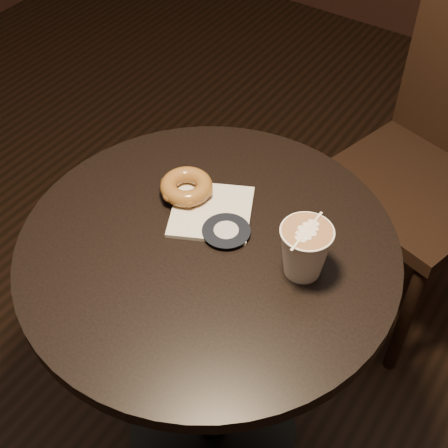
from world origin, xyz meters
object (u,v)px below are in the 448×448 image
object	(u,v)px
cafe_table	(210,309)
pastry_bag	(211,211)
latte_cup	(305,251)
doughnut	(186,187)
chair	(445,138)

from	to	relation	value
cafe_table	pastry_bag	distance (m)	0.22
cafe_table	pastry_bag	size ratio (longest dim) A/B	5.01
pastry_bag	latte_cup	distance (m)	0.22
doughnut	latte_cup	bearing A→B (deg)	-8.08
chair	doughnut	bearing A→B (deg)	-99.52
latte_cup	cafe_table	bearing A→B (deg)	-166.49
chair	latte_cup	xyz separation A→B (m)	(-0.04, -0.72, 0.21)
cafe_table	chair	size ratio (longest dim) A/B	0.71
doughnut	chair	bearing A→B (deg)	65.16
cafe_table	latte_cup	bearing A→B (deg)	13.51
pastry_bag	doughnut	xyz separation A→B (m)	(-0.07, 0.01, 0.02)
cafe_table	latte_cup	xyz separation A→B (m)	(0.17, 0.04, 0.25)
chair	doughnut	size ratio (longest dim) A/B	10.28
chair	latte_cup	bearing A→B (deg)	-77.61
cafe_table	chair	xyz separation A→B (m)	(0.21, 0.76, 0.04)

